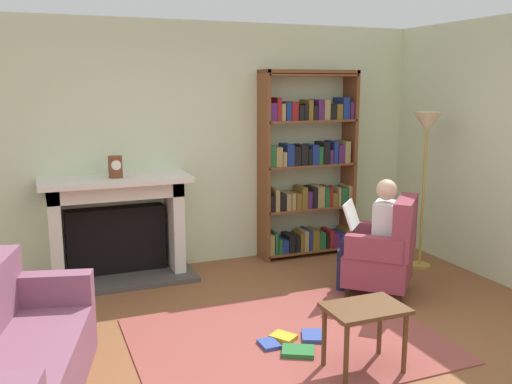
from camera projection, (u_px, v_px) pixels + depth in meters
ground at (303, 357)px, 4.22m from camera, size 14.00×14.00×0.00m
back_wall at (203, 145)px, 6.29m from camera, size 5.60×0.10×2.70m
side_wall_right at (472, 147)px, 6.07m from camera, size 0.10×5.20×2.70m
area_rug at (286, 340)px, 4.49m from camera, size 2.40×1.80×0.01m
fireplace at (117, 225)px, 5.83m from camera, size 1.54×0.64×1.10m
mantel_clock at (115, 167)px, 5.62m from camera, size 0.14×0.14×0.22m
bookshelf at (308, 168)px, 6.59m from camera, size 1.16×0.32×2.19m
armchair_reading at (385, 252)px, 5.43m from camera, size 0.89×0.89×0.97m
seated_reader at (374, 231)px, 5.43m from camera, size 0.59×0.58×1.14m
sofa_floral at (7, 364)px, 3.47m from camera, size 1.12×1.83×0.85m
side_table at (365, 317)px, 3.96m from camera, size 0.56×0.39×0.49m
scattered_books at (294, 343)px, 4.39m from camera, size 0.57×0.52×0.04m
floor_lamp at (426, 136)px, 6.04m from camera, size 0.32×0.32×1.73m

